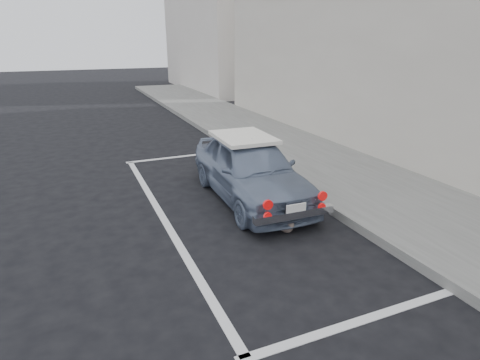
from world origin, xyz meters
The scene contains 9 objects.
ground centered at (0.00, 0.00, 0.00)m, with size 80.00×80.00×0.00m, color black.
sidewalk centered at (3.20, 2.00, 0.07)m, with size 2.80×40.00×0.15m, color #62625E.
shop_building centered at (6.33, 4.00, 3.49)m, with size 3.50×18.00×7.00m.
building_far centered at (6.35, 20.00, 4.00)m, with size 3.50×10.00×8.00m, color beige.
pline_rear centered at (0.50, -0.50, 0.00)m, with size 3.00×0.12×0.01m, color silver.
pline_front centered at (0.50, 6.50, 0.00)m, with size 3.00×0.12×0.01m, color silver.
pline_side centered at (-0.90, 3.00, 0.00)m, with size 0.12×7.00×0.01m, color silver.
retro_coupe centered at (0.84, 3.19, 0.60)m, with size 1.50×3.53×1.19m.
cat centered at (0.77, 1.69, 0.11)m, with size 0.23×0.45×0.24m.
Camera 1 is at (-2.16, -3.27, 2.90)m, focal length 30.00 mm.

